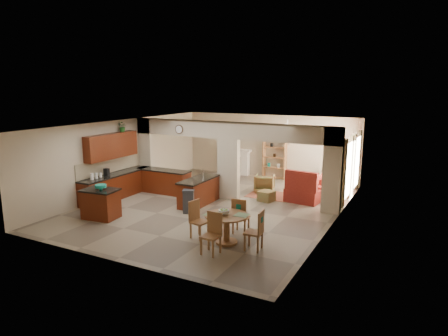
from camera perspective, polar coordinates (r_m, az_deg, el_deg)
The scene contains 39 objects.
floor at distance 13.80m, azimuth -1.23°, elevation -5.38°, with size 10.00×10.00×0.00m, color #7F7058.
ceiling at distance 13.26m, azimuth -1.28°, elevation 6.27°, with size 10.00×10.00×0.00m, color white.
wall_back at distance 17.94m, azimuth 6.42°, elevation 3.11°, with size 8.00×8.00×0.00m, color tan.
wall_front at distance 9.50m, azimuth -15.90°, elevation -4.93°, with size 8.00×8.00×0.00m, color tan.
wall_left at distance 15.74m, azimuth -14.16°, elevation 1.63°, with size 10.00×10.00×0.00m, color tan.
wall_right at distance 12.10m, azimuth 15.61°, elevation -1.39°, with size 10.00×10.00×0.00m, color tan.
partition_left_pier at distance 16.30m, azimuth -11.05°, elevation 2.11°, with size 0.60×0.25×2.80m, color tan.
partition_center_pier at distance 14.39m, azimuth 0.65°, elevation -0.15°, with size 0.80×0.25×2.20m, color tan.
partition_right_pier at distance 13.12m, azimuth 15.25°, elevation -0.38°, with size 0.60×0.25×2.80m, color tan.
partition_header at distance 14.17m, azimuth 0.67°, elevation 5.40°, with size 8.00×0.25×0.60m, color tan.
kitchen_counter at distance 15.27m, azimuth -12.51°, elevation -2.18°, with size 2.52×3.29×1.48m.
upper_cabinets at distance 14.96m, azimuth -15.76°, elevation 3.06°, with size 0.35×2.40×0.90m, color #480F08.
peninsula at distance 13.87m, azimuth -3.64°, elevation -3.35°, with size 0.70×1.85×0.91m.
wall_clock at distance 15.05m, azimuth -6.44°, elevation 5.50°, with size 0.34×0.34×0.03m, color #462D17.
rug at distance 15.16m, azimuth 6.59°, elevation -3.88°, with size 1.60×1.30×0.01m, color brown.
fireplace at distance 18.55m, azimuth 1.56°, elevation 0.99°, with size 1.60×0.35×1.20m.
shelving_unit at distance 17.74m, azimuth 7.23°, elevation 1.35°, with size 1.00×0.32×1.80m, color brown.
window_a at distance 14.36m, azimuth 17.37°, elevation -0.30°, with size 0.02×0.90×1.90m, color white.
window_b at distance 16.01m, azimuth 18.46°, elevation 0.82°, with size 0.02×0.90×1.90m, color white.
glazed_door at distance 15.22m, azimuth 17.91°, elevation -0.26°, with size 0.02×0.70×2.10m, color white.
drape_a_left at distance 13.79m, azimuth 16.76°, elevation -0.74°, with size 0.10×0.28×2.30m, color #3C1E18.
drape_a_right at distance 14.95m, azimuth 17.63°, elevation 0.14°, with size 0.10×0.28×2.30m, color #3C1E18.
drape_b_left at distance 15.44m, azimuth 17.95°, elevation 0.47°, with size 0.10×0.28×2.30m, color #3C1E18.
drape_b_right at distance 16.60m, azimuth 18.65°, elevation 1.18°, with size 0.10×0.28×2.30m, color #3C1E18.
ceiling_fan at distance 15.43m, azimuth 9.06°, elevation 5.99°, with size 1.00×1.00×0.10m, color white.
kitchen_island at distance 12.97m, azimuth -17.19°, elevation -4.89°, with size 1.14×0.87×0.92m.
teal_bowl at distance 12.77m, azimuth -17.20°, elevation -2.63°, with size 0.35×0.35×0.16m, color #138770.
trash_can at distance 12.96m, azimuth -5.08°, elevation -4.90°, with size 0.34×0.29×0.71m, color #2C2C2E.
dining_table at distance 10.46m, azimuth 0.36°, elevation -8.06°, with size 1.14×1.14×0.77m.
fruit_bowl at distance 10.36m, azimuth -0.01°, elevation -6.29°, with size 0.28×0.28×0.15m, color #68AE25.
sofa at distance 15.67m, azimuth 15.47°, elevation -2.28°, with size 1.03×2.63×0.77m, color maroon.
chaise at distance 14.54m, azimuth 11.32°, elevation -3.77°, with size 1.16×0.95×0.47m, color maroon.
armchair at distance 15.51m, azimuth 5.81°, elevation -2.22°, with size 0.73×0.75×0.68m, color maroon.
ottoman at distance 14.37m, azimuth 6.07°, elevation -3.99°, with size 0.50×0.50×0.36m, color maroon.
plant at distance 15.34m, azimuth -14.29°, elevation 5.76°, with size 0.35×0.30×0.39m, color #1A4A13.
chair_north at distance 11.08m, azimuth 2.30°, elevation -6.69°, with size 0.46×0.46×1.02m.
chair_east at distance 10.04m, azimuth 4.72°, elevation -8.70°, with size 0.45×0.45×1.02m.
chair_south at distance 9.87m, azimuth -1.65°, elevation -9.04°, with size 0.44×0.44×1.02m.
chair_west at distance 10.86m, azimuth -3.86°, elevation -7.09°, with size 0.49×0.49×1.02m.
Camera 1 is at (6.33, -11.58, 4.03)m, focal length 32.00 mm.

